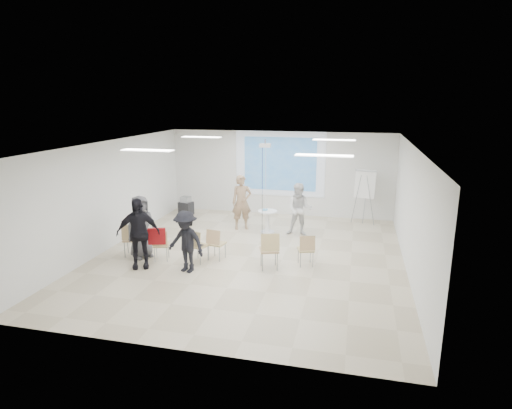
% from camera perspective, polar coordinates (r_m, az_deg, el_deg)
% --- Properties ---
extents(floor, '(8.00, 9.00, 0.10)m').
position_cam_1_polar(floor, '(11.54, -0.93, -7.22)').
color(floor, beige).
rests_on(floor, ground).
extents(ceiling, '(8.00, 9.00, 0.10)m').
position_cam_1_polar(ceiling, '(10.81, -0.99, 8.29)').
color(ceiling, white).
rests_on(ceiling, wall_back).
extents(wall_back, '(8.00, 0.10, 3.00)m').
position_cam_1_polar(wall_back, '(15.43, 3.24, 4.17)').
color(wall_back, silver).
rests_on(wall_back, floor).
extents(wall_left, '(0.10, 9.00, 3.00)m').
position_cam_1_polar(wall_left, '(12.67, -19.00, 1.27)').
color(wall_left, silver).
rests_on(wall_left, floor).
extents(wall_right, '(0.10, 9.00, 3.00)m').
position_cam_1_polar(wall_right, '(10.83, 20.28, -0.91)').
color(wall_right, silver).
rests_on(wall_right, floor).
extents(projection_halo, '(3.20, 0.01, 2.30)m').
position_cam_1_polar(projection_halo, '(15.31, 3.21, 5.42)').
color(projection_halo, silver).
rests_on(projection_halo, wall_back).
extents(projection_image, '(2.60, 0.01, 1.90)m').
position_cam_1_polar(projection_image, '(15.30, 3.20, 5.42)').
color(projection_image, teal).
rests_on(projection_image, wall_back).
extents(pedestal_table, '(0.67, 0.67, 0.74)m').
position_cam_1_polar(pedestal_table, '(13.39, 1.54, -2.11)').
color(pedestal_table, silver).
rests_on(pedestal_table, floor).
extents(player_left, '(0.86, 0.75, 1.99)m').
position_cam_1_polar(player_left, '(13.69, -1.92, 0.78)').
color(player_left, '#A18062').
rests_on(player_left, floor).
extents(player_right, '(0.88, 0.70, 1.81)m').
position_cam_1_polar(player_right, '(13.12, 5.84, -0.29)').
color(player_right, white).
rests_on(player_right, floor).
extents(controller_left, '(0.09, 0.13, 0.04)m').
position_cam_1_polar(controller_left, '(13.81, -0.94, 2.25)').
color(controller_left, white).
rests_on(controller_left, player_left).
extents(controller_right, '(0.04, 0.12, 0.04)m').
position_cam_1_polar(controller_right, '(13.31, 5.25, 1.32)').
color(controller_right, silver).
rests_on(controller_right, player_right).
extents(chair_far_left, '(0.53, 0.56, 0.91)m').
position_cam_1_polar(chair_far_left, '(11.85, -16.30, -4.21)').
color(chair_far_left, tan).
rests_on(chair_far_left, floor).
extents(chair_left_mid, '(0.49, 0.51, 0.83)m').
position_cam_1_polar(chair_left_mid, '(11.35, -12.59, -5.03)').
color(chair_left_mid, tan).
rests_on(chair_left_mid, floor).
extents(chair_left_inner, '(0.52, 0.54, 0.87)m').
position_cam_1_polar(chair_left_inner, '(11.06, -7.90, -5.18)').
color(chair_left_inner, tan).
rests_on(chair_left_inner, floor).
extents(chair_center, '(0.47, 0.49, 0.84)m').
position_cam_1_polar(chair_center, '(11.20, -5.43, -4.95)').
color(chair_center, tan).
rests_on(chair_center, floor).
extents(chair_right_inner, '(0.58, 0.60, 0.96)m').
position_cam_1_polar(chair_right_inner, '(10.50, 1.82, -5.79)').
color(chair_right_inner, tan).
rests_on(chair_right_inner, floor).
extents(chair_right_far, '(0.50, 0.52, 0.83)m').
position_cam_1_polar(chair_right_far, '(10.81, 6.74, -5.74)').
color(chair_right_far, '#CEB777').
rests_on(chair_right_far, floor).
extents(red_jacket, '(0.45, 0.22, 0.42)m').
position_cam_1_polar(red_jacket, '(11.16, -13.09, -4.15)').
color(red_jacket, maroon).
rests_on(red_jacket, chair_left_mid).
extents(laptop, '(0.37, 0.32, 0.03)m').
position_cam_1_polar(laptop, '(11.15, -7.61, -5.28)').
color(laptop, black).
rests_on(laptop, chair_left_inner).
extents(audience_left, '(1.37, 1.13, 2.04)m').
position_cam_1_polar(audience_left, '(10.91, -15.48, -3.06)').
color(audience_left, black).
rests_on(audience_left, floor).
extents(audience_mid, '(1.24, 0.89, 1.73)m').
position_cam_1_polar(audience_mid, '(10.44, -9.34, -4.38)').
color(audience_mid, black).
rests_on(audience_mid, floor).
extents(audience_outer, '(1.03, 1.09, 1.88)m').
position_cam_1_polar(audience_outer, '(11.62, -15.11, -2.41)').
color(audience_outer, '#58585D').
rests_on(audience_outer, floor).
extents(flipchart_easel, '(0.78, 0.61, 1.84)m').
position_cam_1_polar(flipchart_easel, '(14.55, 14.32, 2.58)').
color(flipchart_easel, gray).
rests_on(flipchart_easel, floor).
extents(av_cart, '(0.53, 0.47, 0.69)m').
position_cam_1_polar(av_cart, '(15.64, -9.31, -0.29)').
color(av_cart, black).
rests_on(av_cart, floor).
extents(ceiling_projector, '(0.30, 0.25, 3.00)m').
position_cam_1_polar(ceiling_projector, '(12.27, 1.21, 7.27)').
color(ceiling_projector, white).
rests_on(ceiling_projector, ceiling).
extents(fluor_panel_nw, '(1.20, 0.30, 0.02)m').
position_cam_1_polar(fluor_panel_nw, '(13.32, -7.28, 8.91)').
color(fluor_panel_nw, white).
rests_on(fluor_panel_nw, ceiling).
extents(fluor_panel_ne, '(1.20, 0.30, 0.02)m').
position_cam_1_polar(fluor_panel_ne, '(12.49, 10.37, 8.47)').
color(fluor_panel_ne, white).
rests_on(fluor_panel_ne, ceiling).
extents(fluor_panel_sw, '(1.20, 0.30, 0.02)m').
position_cam_1_polar(fluor_panel_sw, '(10.13, -14.27, 7.03)').
color(fluor_panel_sw, white).
rests_on(fluor_panel_sw, ceiling).
extents(fluor_panel_se, '(1.20, 0.30, 0.02)m').
position_cam_1_polar(fluor_panel_se, '(9.02, 9.07, 6.48)').
color(fluor_panel_se, white).
rests_on(fluor_panel_se, ceiling).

